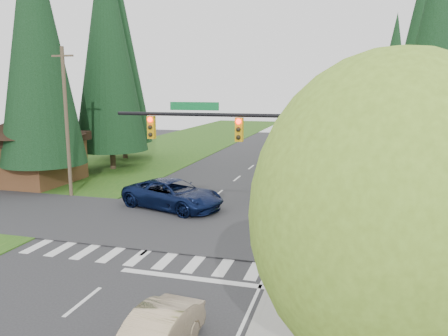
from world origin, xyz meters
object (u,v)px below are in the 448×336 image
at_px(parked_car_a, 276,190).
at_px(parked_car_b, 309,168).
at_px(parked_car_c, 314,159).
at_px(suv_navy, 173,194).
at_px(parked_car_e, 320,140).
at_px(parked_car_d, 308,146).

bearing_deg(parked_car_a, parked_car_b, 77.39).
distance_m(parked_car_b, parked_car_c, 4.85).
relative_size(suv_navy, parked_car_a, 1.63).
height_order(parked_car_a, parked_car_b, parked_car_a).
bearing_deg(parked_car_e, parked_car_c, -86.60).
height_order(parked_car_d, parked_car_e, parked_car_d).
bearing_deg(parked_car_d, suv_navy, -109.56).
xyz_separation_m(suv_navy, parked_car_b, (7.15, 13.15, -0.29)).
relative_size(parked_car_b, parked_car_d, 0.93).
bearing_deg(suv_navy, parked_car_b, -11.16).
xyz_separation_m(parked_car_c, parked_car_e, (-0.46, 16.25, 0.04)).
relative_size(parked_car_b, parked_car_c, 1.05).
bearing_deg(parked_car_b, parked_car_e, 94.78).
bearing_deg(parked_car_b, suv_navy, -115.01).
relative_size(parked_car_b, parked_car_e, 0.87).
bearing_deg(parked_car_c, suv_navy, -104.82).
distance_m(parked_car_a, parked_car_e, 30.54).
xyz_separation_m(parked_car_a, parked_car_d, (0.00, 23.36, 0.09)).
height_order(parked_car_b, parked_car_c, parked_car_c).
bearing_deg(parked_car_e, parked_car_d, -95.68).
xyz_separation_m(suv_navy, parked_car_c, (7.15, 18.00, -0.24)).
bearing_deg(parked_car_a, suv_navy, -151.18).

